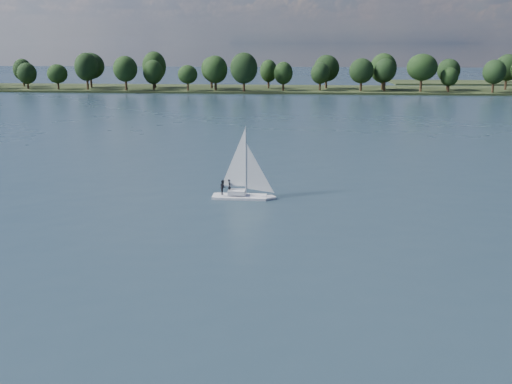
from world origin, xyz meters
TOP-DOWN VIEW (x-y plane):
  - ground at (0.00, 100.00)m, footprint 700.00×700.00m
  - far_shore at (0.00, 212.00)m, footprint 660.00×40.00m
  - sailboat at (0.43, 42.34)m, footprint 7.15×2.02m
  - treeline at (5.55, 208.24)m, footprint 562.51×74.47m

SIDE VIEW (x-z plane):
  - ground at x=0.00m, z-range 0.00..0.00m
  - far_shore at x=0.00m, z-range -0.75..0.75m
  - sailboat at x=0.43m, z-range -2.08..7.32m
  - treeline at x=5.55m, z-range -1.10..17.37m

